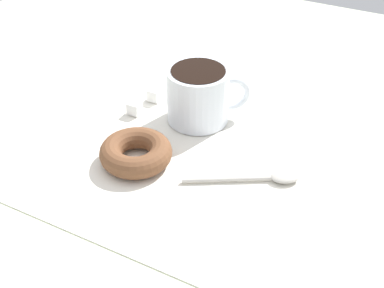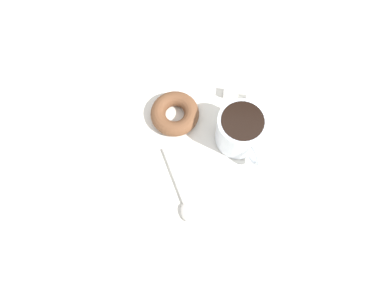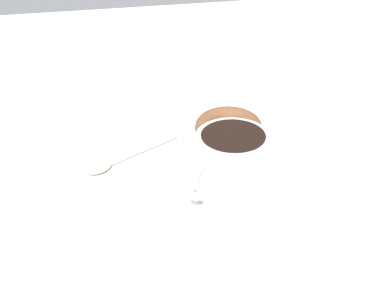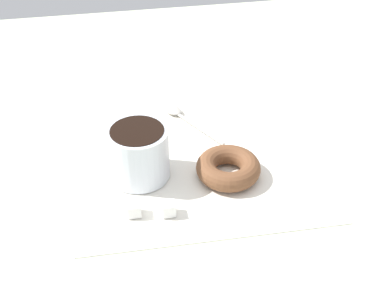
{
  "view_description": "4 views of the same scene",
  "coord_description": "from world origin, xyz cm",
  "views": [
    {
      "loc": [
        -48.86,
        -26.22,
        43.07
      ],
      "look_at": [
        0.31,
        -1.08,
        2.3
      ],
      "focal_mm": 50.0,
      "sensor_mm": 36.0,
      "label": 1
    },
    {
      "loc": [
        3.93,
        -25.43,
        66.45
      ],
      "look_at": [
        0.31,
        -1.08,
        2.3
      ],
      "focal_mm": 35.0,
      "sensor_mm": 36.0,
      "label": 2
    },
    {
      "loc": [
        70.24,
        -14.0,
        45.78
      ],
      "look_at": [
        0.31,
        -1.08,
        2.3
      ],
      "focal_mm": 60.0,
      "sensor_mm": 36.0,
      "label": 3
    },
    {
      "loc": [
        12.23,
        62.68,
        49.93
      ],
      "look_at": [
        0.31,
        -1.08,
        2.3
      ],
      "focal_mm": 50.0,
      "sensor_mm": 36.0,
      "label": 4
    }
  ],
  "objects": [
    {
      "name": "donut",
      "position": [
        -3.89,
        4.83,
        1.75
      ],
      "size": [
        9.34,
        9.34,
        2.9
      ],
      "primitive_type": "torus",
      "color": "brown",
      "rests_on": "napkin"
    },
    {
      "name": "spoon",
      "position": [
        0.22,
        -11.48,
        0.7
      ],
      "size": [
        8.46,
        13.37,
        0.9
      ],
      "color": "#B7B2A8",
      "rests_on": "napkin"
    },
    {
      "name": "sugar_cube",
      "position": [
        5.73,
        11.08,
        1.19
      ],
      "size": [
        1.78,
        1.78,
        1.78
      ],
      "primitive_type": "cube",
      "color": "white",
      "rests_on": "napkin"
    },
    {
      "name": "sugar_cube_extra",
      "position": [
        10.26,
        10.36,
        1.2
      ],
      "size": [
        1.8,
        1.8,
        1.8
      ],
      "primitive_type": "cube",
      "color": "white",
      "rests_on": "napkin"
    },
    {
      "name": "ground_plane",
      "position": [
        0.0,
        0.0,
        -1.0
      ],
      "size": [
        120.0,
        120.0,
        2.0
      ],
      "primitive_type": "cube",
      "color": "beige"
    },
    {
      "name": "coffee_cup",
      "position": [
        8.74,
        2.08,
        4.36
      ],
      "size": [
        8.79,
        10.84,
        7.84
      ],
      "color": "silver",
      "rests_on": "napkin"
    },
    {
      "name": "napkin",
      "position": [
        0.31,
        -1.08,
        0.15
      ],
      "size": [
        36.51,
        36.51,
        0.3
      ],
      "primitive_type": "cube",
      "rotation": [
        0.0,
        0.0,
        -0.02
      ],
      "color": "white",
      "rests_on": "ground_plane"
    }
  ]
}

